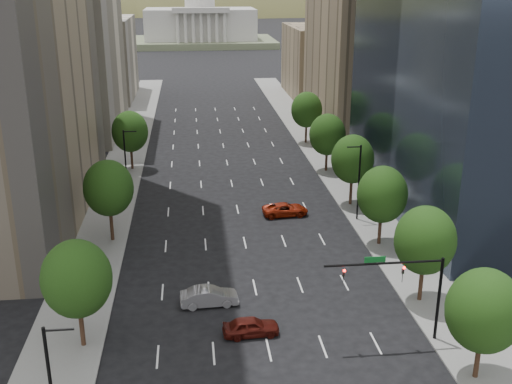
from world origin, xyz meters
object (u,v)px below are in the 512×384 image
object	(u,v)px
capitol	(200,24)
traffic_signal	(409,282)
car_maroon	(251,327)
car_silver	(209,297)
car_red_far	(285,209)

from	to	relation	value
capitol	traffic_signal	bearing A→B (deg)	-87.26
car_maroon	car_silver	bearing A→B (deg)	27.38
car_maroon	car_silver	world-z (taller)	car_silver
traffic_signal	capitol	bearing A→B (deg)	92.74
traffic_signal	car_red_far	size ratio (longest dim) A/B	1.69
car_silver	car_red_far	size ratio (longest dim) A/B	0.92
capitol	car_maroon	size ratio (longest dim) A/B	13.48
capitol	car_red_far	world-z (taller)	capitol
car_silver	car_red_far	bearing A→B (deg)	-29.19
traffic_signal	car_maroon	distance (m)	12.66
car_silver	car_red_far	world-z (taller)	car_silver
car_maroon	car_red_far	world-z (taller)	car_maroon
car_silver	car_maroon	bearing A→B (deg)	-152.02
traffic_signal	car_maroon	bearing A→B (deg)	169.30
traffic_signal	capitol	xyz separation A→B (m)	(-10.53, 219.71, 3.40)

